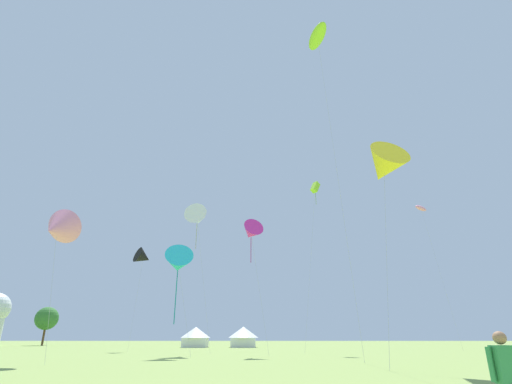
{
  "coord_description": "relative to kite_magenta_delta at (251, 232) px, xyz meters",
  "views": [
    {
      "loc": [
        0.38,
        -2.2,
        1.63
      ],
      "look_at": [
        0.0,
        32.0,
        14.53
      ],
      "focal_mm": 27.1,
      "sensor_mm": 36.0,
      "label": 1
    }
  ],
  "objects": [
    {
      "name": "festival_tent_left",
      "position": [
        -1.98,
        30.64,
        -10.39
      ],
      "size": [
        5.19,
        5.19,
        3.37
      ],
      "color": "white",
      "rests_on": "ground"
    },
    {
      "name": "kite_pink_delta",
      "position": [
        -13.76,
        -13.54,
        -3.23
      ],
      "size": [
        2.7,
        3.13,
        10.64
      ],
      "color": "pink",
      "rests_on": "ground"
    },
    {
      "name": "kite_magenta_delta",
      "position": [
        0.0,
        0.0,
        0.0
      ],
      "size": [
        3.27,
        3.82,
        13.64
      ],
      "color": "#E02DA3",
      "rests_on": "ground"
    },
    {
      "name": "kite_lime_parafoil",
      "position": [
        6.56,
        -11.01,
        16.41
      ],
      "size": [
        2.34,
        3.87,
        29.23
      ],
      "color": "#99DB2D",
      "rests_on": "ground"
    },
    {
      "name": "kite_white_delta",
      "position": [
        -6.53,
        3.75,
        2.78
      ],
      "size": [
        3.72,
        3.01,
        16.6
      ],
      "color": "white",
      "rests_on": "ground"
    },
    {
      "name": "kite_pink_parafoil",
      "position": [
        25.82,
        16.39,
        8.01
      ],
      "size": [
        3.29,
        3.29,
        20.85
      ],
      "color": "pink",
      "rests_on": "ground"
    },
    {
      "name": "festival_tent_center",
      "position": [
        -10.25,
        30.64,
        -10.4
      ],
      "size": [
        5.15,
        5.15,
        3.35
      ],
      "color": "white",
      "rests_on": "ground"
    },
    {
      "name": "tree_distant_left",
      "position": [
        -45.47,
        47.11,
        -6.79
      ],
      "size": [
        4.79,
        4.79,
        7.88
      ],
      "color": "brown",
      "rests_on": "ground"
    },
    {
      "name": "kite_cyan_delta",
      "position": [
        -6.92,
        -3.42,
        -3.92
      ],
      "size": [
        3.63,
        3.92,
        10.08
      ],
      "color": "#1EB7CC",
      "rests_on": "ground"
    },
    {
      "name": "kite_yellow_delta",
      "position": [
        9.47,
        -16.34,
        0.32
      ],
      "size": [
        3.53,
        4.13,
        14.34
      ],
      "color": "yellow",
      "rests_on": "ground"
    },
    {
      "name": "kite_lime_box",
      "position": [
        8.28,
        7.12,
        7.88
      ],
      "size": [
        3.21,
        2.59,
        21.01
      ],
      "color": "#99DB2D",
      "rests_on": "ground"
    },
    {
      "name": "kite_black_delta",
      "position": [
        -15.25,
        12.65,
        -0.23
      ],
      "size": [
        3.31,
        3.95,
        13.37
      ],
      "color": "black",
      "rests_on": "ground"
    }
  ]
}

